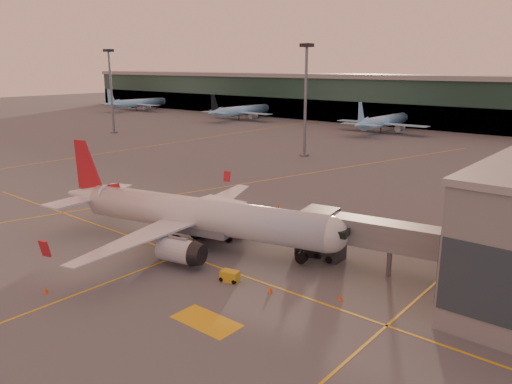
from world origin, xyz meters
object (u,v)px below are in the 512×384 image
Objects in this scene: main_airplane at (192,215)px; gpu_cart at (230,276)px; catering_truck at (222,216)px; pushback_tug at (309,250)px.

main_airplane is 18.68× the size of gpu_cart.
gpu_cart is (9.87, -9.30, -2.14)m from catering_truck.
gpu_cart is 11.11m from pushback_tug.
pushback_tug is (12.36, 6.24, -3.14)m from main_airplane.
catering_truck is at bearing 169.34° from pushback_tug.
gpu_cart is at bearing -38.14° from main_airplane.
main_airplane is 11.68m from gpu_cart.
main_airplane is 6.19× the size of catering_truck.
catering_truck is 12.30m from pushback_tug.
pushback_tug is (2.15, 10.90, 0.10)m from gpu_cart.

